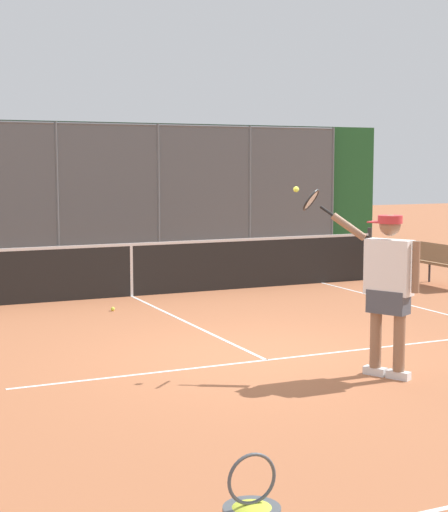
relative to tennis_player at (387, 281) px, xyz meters
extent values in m
plane|color=#A8603D|center=(0.86, -1.50, -1.09)|extent=(60.00, 60.00, 0.00)
cube|color=white|center=(0.86, -1.23, -1.08)|extent=(6.20, 0.05, 0.01)
cube|color=white|center=(0.86, -3.86, -1.08)|extent=(0.05, 5.26, 0.01)
cylinder|color=#565B60|center=(-6.91, -12.20, 0.60)|extent=(0.07, 0.07, 3.37)
cylinder|color=#565B60|center=(-4.32, -12.20, 0.60)|extent=(0.07, 0.07, 3.37)
cylinder|color=#565B60|center=(-1.73, -12.20, 0.60)|extent=(0.07, 0.07, 3.37)
cylinder|color=#565B60|center=(0.86, -12.20, 0.60)|extent=(0.07, 0.07, 3.37)
cylinder|color=#565B60|center=(0.86, -12.20, 2.24)|extent=(15.52, 0.05, 0.05)
cube|color=#565B60|center=(0.86, -12.20, 0.60)|extent=(15.52, 0.02, 3.37)
cube|color=#235B2D|center=(0.86, -12.85, 0.61)|extent=(18.52, 0.90, 3.40)
cube|color=#ADADA8|center=(0.86, -12.02, -1.01)|extent=(16.52, 0.18, 0.15)
cylinder|color=#2D2D2D|center=(-4.24, -6.49, -0.55)|extent=(0.09, 0.09, 1.07)
cube|color=black|center=(0.86, -6.49, -0.63)|extent=(10.12, 0.02, 0.91)
cube|color=white|center=(0.86, -6.49, -0.15)|extent=(10.12, 0.04, 0.05)
cube|color=white|center=(0.86, -6.49, -0.63)|extent=(0.05, 0.04, 0.91)
cube|color=silver|center=(-0.08, 0.14, -1.04)|extent=(0.22, 0.28, 0.09)
cylinder|color=#8C664C|center=(-0.08, 0.14, -0.58)|extent=(0.13, 0.13, 0.84)
cube|color=silver|center=(0.05, -0.11, -1.04)|extent=(0.22, 0.28, 0.09)
cylinder|color=#8C664C|center=(0.05, -0.11, -0.58)|extent=(0.13, 0.13, 0.84)
cube|color=#474C56|center=(-0.01, 0.01, -0.23)|extent=(0.40, 0.49, 0.26)
cube|color=white|center=(-0.01, 0.01, 0.15)|extent=(0.43, 0.56, 0.61)
cylinder|color=#8C664C|center=(-0.16, 0.29, 0.18)|extent=(0.08, 0.08, 0.56)
cylinder|color=#8C664C|center=(0.26, -0.39, 0.58)|extent=(0.34, 0.35, 0.31)
sphere|color=#8C664C|center=(-0.01, 0.01, 0.61)|extent=(0.23, 0.23, 0.23)
cylinder|color=red|center=(-0.01, 0.01, 0.68)|extent=(0.36, 0.36, 0.09)
cube|color=red|center=(0.05, -0.10, 0.64)|extent=(0.27, 0.28, 0.02)
cylinder|color=black|center=(0.43, -0.58, 0.75)|extent=(0.14, 0.14, 0.13)
torus|color=black|center=(0.56, -0.71, 0.87)|extent=(0.34, 0.34, 0.26)
cylinder|color=silver|center=(0.56, -0.71, 0.87)|extent=(0.28, 0.27, 0.21)
sphere|color=#D6E042|center=(0.69, -0.84, 0.99)|extent=(0.07, 0.07, 0.07)
sphere|color=#D6E042|center=(1.59, -5.21, -1.05)|extent=(0.07, 0.07, 0.07)
cube|color=#93704C|center=(-5.03, -5.12, -0.65)|extent=(0.38, 1.30, 0.05)
cube|color=#93704C|center=(-4.86, -5.12, -0.43)|extent=(0.09, 1.30, 0.36)
cylinder|color=#333338|center=(-5.17, -5.72, -0.87)|extent=(0.04, 0.04, 0.44)
cylinder|color=#333338|center=(-4.89, -5.72, -0.87)|extent=(0.04, 0.04, 0.44)
torus|color=#4C5156|center=(3.44, 3.56, -0.41)|extent=(0.29, 0.02, 0.29)
camera|label=1|loc=(5.33, 7.35, 1.29)|focal=57.14mm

